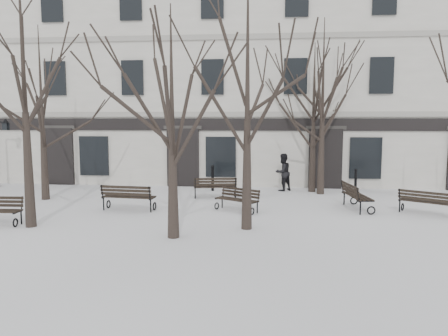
# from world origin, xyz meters

# --- Properties ---
(ground) EXTENTS (100.00, 100.00, 0.00)m
(ground) POSITION_xyz_m (0.00, 0.00, 0.00)
(ground) COLOR white
(ground) RESTS_ON ground
(building) EXTENTS (40.40, 10.20, 11.40)m
(building) POSITION_xyz_m (0.00, 12.96, 5.52)
(building) COLOR beige
(building) RESTS_ON ground
(tree_0) EXTENTS (5.98, 5.98, 8.54)m
(tree_0) POSITION_xyz_m (-6.73, -0.69, 5.34)
(tree_0) COLOR black
(tree_0) RESTS_ON ground
(tree_1) EXTENTS (4.54, 4.54, 6.48)m
(tree_1) POSITION_xyz_m (-2.00, -1.50, 4.05)
(tree_1) COLOR black
(tree_1) RESTS_ON ground
(tree_2) EXTENTS (5.54, 5.54, 7.92)m
(tree_2) POSITION_xyz_m (0.04, -0.31, 4.95)
(tree_2) COLOR black
(tree_2) RESTS_ON ground
(tree_4) EXTENTS (5.01, 5.01, 7.16)m
(tree_4) POSITION_xyz_m (-8.61, 3.84, 4.47)
(tree_4) COLOR black
(tree_4) RESTS_ON ground
(tree_5) EXTENTS (4.75, 4.75, 6.79)m
(tree_5) POSITION_xyz_m (2.78, 6.89, 4.24)
(tree_5) COLOR black
(tree_5) RESTS_ON ground
(tree_6) EXTENTS (5.43, 5.43, 7.75)m
(tree_6) POSITION_xyz_m (3.10, 6.31, 4.84)
(tree_6) COLOR black
(tree_6) RESTS_ON ground
(bench_1) EXTENTS (2.01, 0.91, 0.98)m
(bench_1) POSITION_xyz_m (-4.43, 1.96, 0.53)
(bench_1) COLOR black
(bench_1) RESTS_ON ground
(bench_2) EXTENTS (1.80, 1.48, 0.89)m
(bench_2) POSITION_xyz_m (6.24, 2.26, 0.48)
(bench_2) COLOR black
(bench_2) RESTS_ON ground
(bench_3) EXTENTS (1.72, 1.37, 0.84)m
(bench_3) POSITION_xyz_m (-0.40, 2.26, 0.46)
(bench_3) COLOR black
(bench_3) RESTS_ON ground
(bench_4) EXTENTS (1.89, 0.94, 0.91)m
(bench_4) POSITION_xyz_m (-1.53, 4.85, 0.50)
(bench_4) COLOR black
(bench_4) RESTS_ON ground
(bench_5) EXTENTS (0.95, 2.03, 0.99)m
(bench_5) POSITION_xyz_m (3.97, 2.98, 0.54)
(bench_5) COLOR black
(bench_5) RESTS_ON ground
(bollard_a) EXTENTS (0.16, 0.16, 1.22)m
(bollard_a) POSITION_xyz_m (-1.86, 6.70, 0.65)
(bollard_a) COLOR black
(bollard_a) RESTS_ON ground
(bollard_b) EXTENTS (0.14, 0.14, 1.09)m
(bollard_b) POSITION_xyz_m (4.78, 7.00, 0.58)
(bollard_b) COLOR black
(bollard_b) RESTS_ON ground
(pedestrian_b) EXTENTS (1.08, 1.07, 1.76)m
(pedestrian_b) POSITION_xyz_m (1.43, 7.00, 0.00)
(pedestrian_b) COLOR black
(pedestrian_b) RESTS_ON ground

